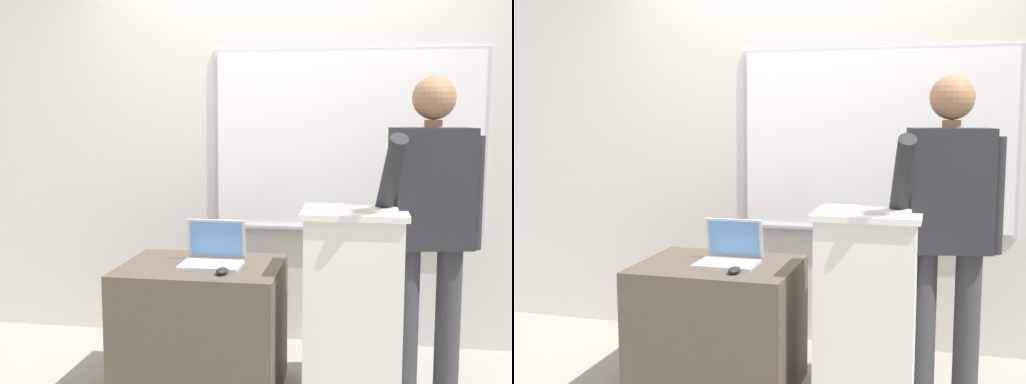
{
  "view_description": "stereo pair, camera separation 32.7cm",
  "coord_description": "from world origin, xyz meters",
  "views": [
    {
      "loc": [
        0.5,
        -2.86,
        1.51
      ],
      "look_at": [
        -0.03,
        0.34,
        1.11
      ],
      "focal_mm": 45.0,
      "sensor_mm": 36.0,
      "label": 1
    },
    {
      "loc": [
        0.82,
        -2.79,
        1.51
      ],
      "look_at": [
        -0.03,
        0.34,
        1.11
      ],
      "focal_mm": 45.0,
      "sensor_mm": 36.0,
      "label": 2
    }
  ],
  "objects": [
    {
      "name": "side_desk",
      "position": [
        -0.34,
        0.39,
        0.35
      ],
      "size": [
        0.85,
        0.67,
        0.7
      ],
      "color": "#4C4238",
      "rests_on": "ground_plane"
    },
    {
      "name": "laptop",
      "position": [
        -0.28,
        0.43,
        0.77
      ],
      "size": [
        0.32,
        0.26,
        0.23
      ],
      "color": "#B7BABF",
      "rests_on": "side_desk"
    },
    {
      "name": "wireless_keyboard",
      "position": [
        0.46,
        0.3,
        1.04
      ],
      "size": [
        0.43,
        0.11,
        0.02
      ],
      "color": "beige",
      "rests_on": "lectern_podium"
    },
    {
      "name": "lectern_podium",
      "position": [
        0.47,
        0.36,
        0.52
      ],
      "size": [
        0.52,
        0.42,
        1.03
      ],
      "color": "silver",
      "rests_on": "ground_plane"
    },
    {
      "name": "computer_mouse_by_laptop",
      "position": [
        -0.18,
        0.21,
        0.72
      ],
      "size": [
        0.06,
        0.1,
        0.03
      ],
      "color": "black",
      "rests_on": "side_desk"
    },
    {
      "name": "person_presenter",
      "position": [
        0.85,
        0.48,
        0.98
      ],
      "size": [
        0.57,
        0.59,
        1.69
      ],
      "rotation": [
        0.0,
        0.0,
        0.2
      ],
      "color": "#333338",
      "rests_on": "ground_plane"
    },
    {
      "name": "back_wall",
      "position": [
        0.01,
        1.34,
        1.44
      ],
      "size": [
        6.4,
        0.17,
        2.89
      ],
      "color": "silver",
      "rests_on": "ground_plane"
    }
  ]
}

